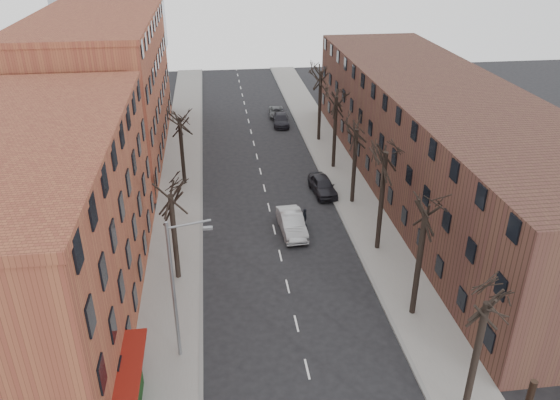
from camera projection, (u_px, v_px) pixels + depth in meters
name	position (u px, v px, depth m)	size (l,w,h in m)	color
sidewalk_left	(181.00, 179.00, 53.99)	(4.00, 90.00, 0.15)	gray
sidewalk_right	(339.00, 170.00, 55.80)	(4.00, 90.00, 0.15)	gray
building_left_near	(27.00, 234.00, 32.71)	(12.00, 26.00, 12.00)	brown
building_left_far	(102.00, 88.00, 57.90)	(12.00, 28.00, 14.00)	brown
building_right	(439.00, 139.00, 50.05)	(12.00, 50.00, 10.00)	#4B2E23
tree_right_b	(412.00, 314.00, 35.45)	(5.20, 5.20, 10.80)	black
tree_right_c	(377.00, 249.00, 42.53)	(5.20, 5.20, 11.60)	black
tree_right_d	(352.00, 202.00, 49.60)	(5.20, 5.20, 10.00)	black
tree_right_e	(333.00, 167.00, 56.67)	(5.20, 5.20, 10.80)	black
tree_right_f	(319.00, 140.00, 63.75)	(5.20, 5.20, 11.60)	black
tree_left_a	(179.00, 278.00, 39.04)	(5.20, 5.20, 9.50)	black
tree_left_b	(185.00, 184.00, 53.18)	(5.20, 5.20, 9.50)	black
streetlight	(176.00, 286.00, 29.76)	(2.45, 0.22, 9.03)	slate
silver_sedan	(292.00, 223.00, 44.42)	(1.80, 5.15, 1.70)	#A2A6A9
parked_car_near	(323.00, 185.00, 50.93)	(1.93, 4.80, 1.64)	black
parked_car_mid	(281.00, 120.00, 68.32)	(1.93, 4.75, 1.38)	black
parked_car_far	(276.00, 112.00, 71.46)	(1.87, 4.06, 1.13)	#52565A
pedestrian_crossing	(305.00, 218.00, 45.33)	(0.95, 0.40, 1.62)	black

